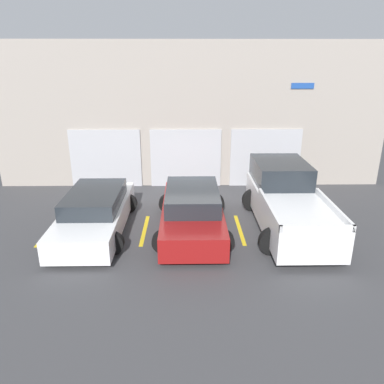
{
  "coord_description": "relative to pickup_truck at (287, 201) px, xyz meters",
  "views": [
    {
      "loc": [
        -0.18,
        -12.17,
        5.17
      ],
      "look_at": [
        0.0,
        -0.91,
        1.1
      ],
      "focal_mm": 35.0,
      "sensor_mm": 36.0,
      "label": 1
    }
  ],
  "objects": [
    {
      "name": "sedan_white",
      "position": [
        -6.06,
        -0.29,
        -0.25
      ],
      "size": [
        2.22,
        4.78,
        1.28
      ],
      "color": "white",
      "rests_on": "ground"
    },
    {
      "name": "pickup_truck",
      "position": [
        0.0,
        0.0,
        0.0
      ],
      "size": [
        2.45,
        5.11,
        1.85
      ],
      "color": "white",
      "rests_on": "ground"
    },
    {
      "name": "parking_stripe_right",
      "position": [
        1.51,
        -0.32,
        -0.85
      ],
      "size": [
        0.12,
        2.2,
        0.01
      ],
      "primitive_type": "cube",
      "color": "gold",
      "rests_on": "ground"
    },
    {
      "name": "parking_stripe_centre",
      "position": [
        -1.51,
        -0.32,
        -0.85
      ],
      "size": [
        0.12,
        2.2,
        0.01
      ],
      "primitive_type": "cube",
      "color": "gold",
      "rests_on": "ground"
    },
    {
      "name": "parking_stripe_far_left",
      "position": [
        -7.57,
        -0.32,
        -0.85
      ],
      "size": [
        0.12,
        2.2,
        0.01
      ],
      "primitive_type": "cube",
      "color": "gold",
      "rests_on": "ground"
    },
    {
      "name": "parking_stripe_left",
      "position": [
        -4.54,
        -0.32,
        -0.85
      ],
      "size": [
        0.12,
        2.2,
        0.01
      ],
      "primitive_type": "cube",
      "color": "gold",
      "rests_on": "ground"
    },
    {
      "name": "shophouse_building",
      "position": [
        -3.03,
        4.38,
        2.0
      ],
      "size": [
        16.03,
        0.68,
        5.82
      ],
      "color": "#9E9389",
      "rests_on": "ground"
    },
    {
      "name": "ground_plane",
      "position": [
        -3.03,
        1.09,
        -0.86
      ],
      "size": [
        28.0,
        28.0,
        0.0
      ],
      "primitive_type": "plane",
      "color": "#3D3D3F"
    },
    {
      "name": "sedan_side",
      "position": [
        -3.03,
        -0.29,
        -0.22
      ],
      "size": [
        2.3,
        4.68,
        1.34
      ],
      "color": "maroon",
      "rests_on": "ground"
    }
  ]
}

